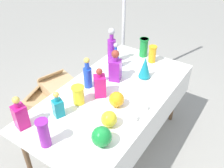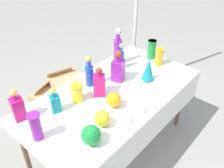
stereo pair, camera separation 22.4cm
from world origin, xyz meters
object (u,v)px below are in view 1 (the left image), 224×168
(square_decanter_0, at_px, (100,85))
(slender_vase_3, at_px, (44,132))
(square_decanter_2, at_px, (115,67))
(round_bowl_2, at_px, (102,137))
(slender_vase_0, at_px, (78,94))
(round_bowl_0, at_px, (117,99))
(canopy_pole, at_px, (124,17))
(square_decanter_1, at_px, (20,115))
(tall_bottle_0, at_px, (116,58))
(cardboard_box_behind_left, at_px, (43,105))
(tall_bottle_2, at_px, (112,48))
(round_bowl_1, at_px, (109,119))
(cardboard_box_behind_right, at_px, (60,94))
(tall_bottle_1, at_px, (88,75))
(slender_vase_2, at_px, (144,47))
(square_decanter_3, at_px, (58,106))
(fluted_vase_0, at_px, (145,67))
(slender_vase_1, at_px, (152,54))

(square_decanter_0, bearing_deg, slender_vase_3, -178.55)
(square_decanter_2, bearing_deg, round_bowl_2, -153.46)
(slender_vase_0, relative_size, slender_vase_3, 0.74)
(round_bowl_0, relative_size, canopy_pole, 0.05)
(square_decanter_1, distance_m, round_bowl_0, 0.78)
(round_bowl_2, bearing_deg, tall_bottle_0, 27.67)
(tall_bottle_0, height_order, round_bowl_0, tall_bottle_0)
(square_decanter_2, xyz_separation_m, cardboard_box_behind_left, (-0.21, 0.94, -0.77))
(tall_bottle_2, height_order, round_bowl_1, tall_bottle_2)
(round_bowl_1, distance_m, cardboard_box_behind_right, 1.45)
(tall_bottle_2, distance_m, slender_vase_3, 1.25)
(square_decanter_0, bearing_deg, round_bowl_1, -133.88)
(tall_bottle_1, bearing_deg, slender_vase_2, -10.50)
(round_bowl_1, distance_m, canopy_pole, 1.66)
(round_bowl_1, bearing_deg, tall_bottle_2, 32.61)
(tall_bottle_2, xyz_separation_m, square_decanter_3, (-0.95, -0.11, -0.08))
(square_decanter_2, distance_m, cardboard_box_behind_right, 1.11)
(square_decanter_1, relative_size, round_bowl_0, 2.07)
(square_decanter_1, height_order, square_decanter_3, square_decanter_1)
(slender_vase_2, relative_size, round_bowl_0, 1.54)
(tall_bottle_1, xyz_separation_m, square_decanter_2, (0.24, -0.15, 0.01))
(tall_bottle_2, bearing_deg, cardboard_box_behind_left, 122.60)
(tall_bottle_2, bearing_deg, fluted_vase_0, -97.83)
(slender_vase_0, bearing_deg, round_bowl_2, -121.75)
(fluted_vase_0, bearing_deg, round_bowl_1, -173.24)
(square_decanter_3, relative_size, cardboard_box_behind_left, 0.53)
(fluted_vase_0, bearing_deg, cardboard_box_behind_left, 109.21)
(round_bowl_0, bearing_deg, slender_vase_0, 116.05)
(cardboard_box_behind_left, bearing_deg, fluted_vase_0, -70.79)
(square_decanter_2, relative_size, round_bowl_2, 2.05)
(slender_vase_1, bearing_deg, tall_bottle_2, 126.36)
(cardboard_box_behind_left, relative_size, cardboard_box_behind_right, 0.91)
(round_bowl_2, bearing_deg, square_decanter_0, 37.24)
(square_decanter_3, bearing_deg, round_bowl_0, -42.55)
(square_decanter_0, relative_size, cardboard_box_behind_right, 0.57)
(cardboard_box_behind_left, bearing_deg, slender_vase_0, -107.07)
(tall_bottle_2, relative_size, cardboard_box_behind_right, 0.82)
(slender_vase_0, relative_size, slender_vase_1, 0.89)
(tall_bottle_2, xyz_separation_m, square_decanter_1, (-1.20, 0.03, -0.06))
(tall_bottle_0, xyz_separation_m, canopy_pole, (0.70, 0.34, 0.15))
(tall_bottle_0, distance_m, slender_vase_3, 1.18)
(round_bowl_0, xyz_separation_m, round_bowl_2, (-0.42, -0.14, 0.01))
(slender_vase_3, bearing_deg, tall_bottle_2, 11.64)
(square_decanter_1, bearing_deg, round_bowl_1, -56.07)
(slender_vase_2, relative_size, round_bowl_2, 1.37)
(slender_vase_0, distance_m, slender_vase_1, 1.02)
(fluted_vase_0, distance_m, round_bowl_1, 0.77)
(square_decanter_1, bearing_deg, tall_bottle_2, -1.66)
(slender_vase_3, distance_m, round_bowl_1, 0.49)
(square_decanter_1, bearing_deg, square_decanter_0, -22.44)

